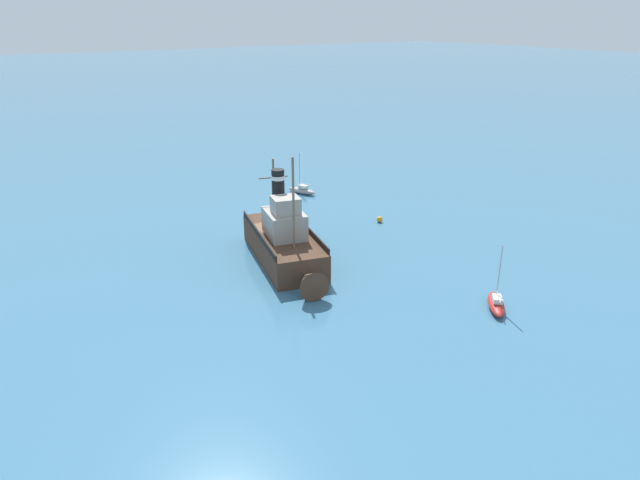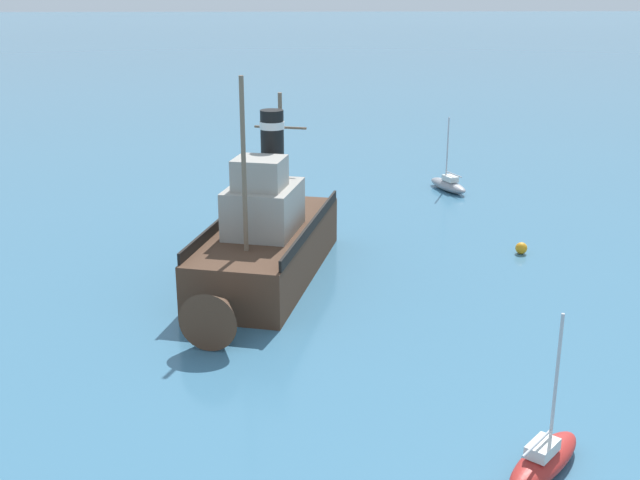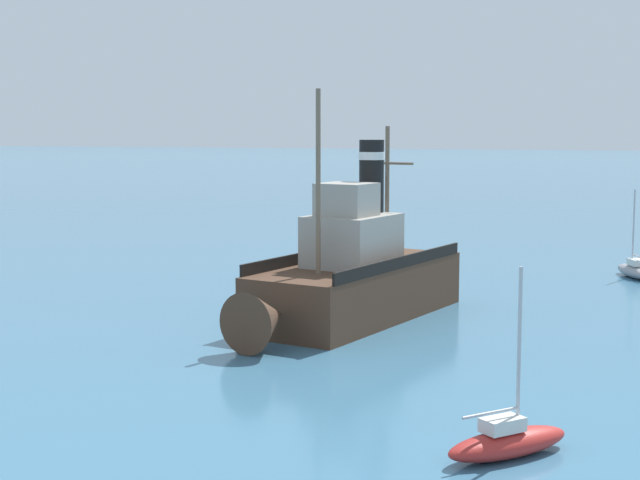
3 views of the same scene
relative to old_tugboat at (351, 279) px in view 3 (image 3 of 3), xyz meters
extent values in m
plane|color=teal|center=(0.07, -2.95, -1.83)|extent=(600.00, 600.00, 0.00)
cube|color=#4C3323|center=(-0.15, -0.60, -0.63)|extent=(7.20, 12.71, 2.40)
cone|color=#4C3323|center=(1.61, 6.39, -0.63)|extent=(2.87, 2.90, 2.35)
cube|color=#9E998E|center=(-0.03, -0.11, 1.67)|extent=(3.89, 4.61, 2.20)
cube|color=#9E998E|center=(0.09, 0.37, 3.47)|extent=(2.62, 2.48, 1.40)
cylinder|color=black|center=(-0.44, -1.76, 4.37)|extent=(1.10, 1.10, 3.20)
cylinder|color=silver|center=(-0.44, -1.76, 5.27)|extent=(1.16, 1.16, 0.35)
cylinder|color=#75604C|center=(0.66, 2.60, 4.32)|extent=(0.20, 0.20, 7.50)
cylinder|color=#75604C|center=(-0.81, -3.21, 3.57)|extent=(0.20, 0.20, 6.00)
cylinder|color=#75604C|center=(-0.81, -3.21, 4.89)|extent=(2.55, 0.75, 0.12)
cube|color=black|center=(-2.24, -0.07, 0.82)|extent=(2.90, 11.08, 0.50)
cube|color=black|center=(1.94, -1.12, 0.82)|extent=(2.90, 11.08, 0.50)
ellipsoid|color=gray|center=(-11.81, -16.35, -1.48)|extent=(2.48, 3.93, 0.70)
cube|color=silver|center=(-11.89, -16.17, -0.95)|extent=(1.02, 1.26, 0.36)
cylinder|color=#B7B7BC|center=(-11.70, -16.63, 0.97)|extent=(0.10, 0.10, 4.20)
cylinder|color=#B7B7BC|center=(-12.05, -15.80, -0.58)|extent=(0.77, 1.69, 0.08)
ellipsoid|color=#B22823|center=(-8.60, 15.76, -1.48)|extent=(3.36, 3.56, 0.70)
cube|color=silver|center=(-8.47, 15.91, -0.95)|extent=(1.21, 1.25, 0.36)
cylinder|color=#B7B7BC|center=(-8.80, 15.53, 0.97)|extent=(0.10, 0.10, 4.20)
cylinder|color=#B7B7BC|center=(-8.20, 16.20, -0.58)|extent=(1.26, 1.39, 0.08)
camera|label=1|loc=(22.53, 39.42, 18.33)|focal=32.00mm
camera|label=2|loc=(-1.42, 35.57, 11.89)|focal=45.00mm
camera|label=3|loc=(-11.29, 40.33, 6.61)|focal=55.00mm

